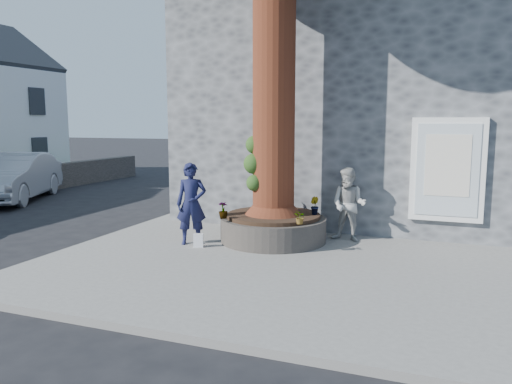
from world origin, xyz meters
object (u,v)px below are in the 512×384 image
(planter, at_px, (273,228))
(woman, at_px, (349,205))
(car_silver, at_px, (14,177))
(man, at_px, (191,204))

(planter, xyz_separation_m, woman, (1.53, 0.59, 0.51))
(car_silver, bearing_deg, woman, -35.59)
(car_silver, bearing_deg, planter, -40.20)
(man, xyz_separation_m, woman, (3.06, 1.47, -0.07))
(planter, height_order, woman, woman)
(woman, xyz_separation_m, car_silver, (-11.91, 2.23, -0.11))
(man, distance_m, car_silver, 9.59)
(car_silver, bearing_deg, man, -47.72)
(man, bearing_deg, planter, 7.15)
(planter, relative_size, woman, 1.43)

